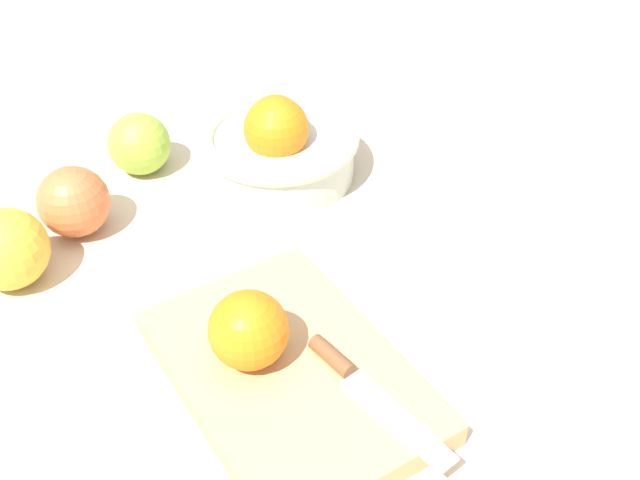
% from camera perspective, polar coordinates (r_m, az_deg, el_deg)
% --- Properties ---
extents(ground_plane, '(2.40, 2.40, 0.00)m').
position_cam_1_polar(ground_plane, '(0.77, -5.68, -2.21)').
color(ground_plane, beige).
extents(bowl, '(0.18, 0.18, 0.10)m').
position_cam_1_polar(bowl, '(0.87, -3.10, 7.03)').
color(bowl, beige).
rests_on(bowl, ground_plane).
extents(cutting_board, '(0.27, 0.19, 0.02)m').
position_cam_1_polar(cutting_board, '(0.65, -2.27, -9.91)').
color(cutting_board, tan).
rests_on(cutting_board, ground_plane).
extents(orange_on_board, '(0.07, 0.07, 0.07)m').
position_cam_1_polar(orange_on_board, '(0.63, -5.30, -6.64)').
color(orange_on_board, orange).
rests_on(orange_on_board, cutting_board).
extents(knife, '(0.15, 0.05, 0.01)m').
position_cam_1_polar(knife, '(0.63, 2.88, -10.45)').
color(knife, silver).
rests_on(knife, cutting_board).
extents(apple_front_left, '(0.07, 0.07, 0.07)m').
position_cam_1_polar(apple_front_left, '(0.83, -17.74, 2.71)').
color(apple_front_left, '#CC6638').
rests_on(apple_front_left, ground_plane).
extents(apple_front_left_2, '(0.08, 0.08, 0.08)m').
position_cam_1_polar(apple_front_left_2, '(0.78, -22.13, -0.62)').
color(apple_front_left_2, gold).
rests_on(apple_front_left_2, ground_plane).
extents(apple_front_left_3, '(0.07, 0.07, 0.07)m').
position_cam_1_polar(apple_front_left_3, '(0.90, -13.21, 6.92)').
color(apple_front_left_3, '#8EB738').
rests_on(apple_front_left_3, ground_plane).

